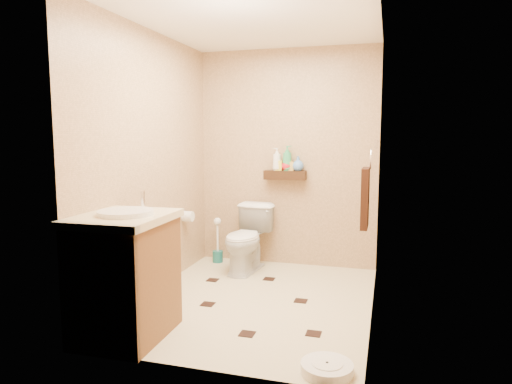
% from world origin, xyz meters
% --- Properties ---
extents(ground, '(2.50, 2.50, 0.00)m').
position_xyz_m(ground, '(0.00, 0.00, 0.00)').
color(ground, beige).
rests_on(ground, ground).
extents(wall_back, '(2.00, 0.04, 2.40)m').
position_xyz_m(wall_back, '(0.00, 1.25, 1.20)').
color(wall_back, tan).
rests_on(wall_back, ground).
extents(wall_front, '(2.00, 0.04, 2.40)m').
position_xyz_m(wall_front, '(0.00, -1.25, 1.20)').
color(wall_front, tan).
rests_on(wall_front, ground).
extents(wall_left, '(0.04, 2.50, 2.40)m').
position_xyz_m(wall_left, '(-1.00, 0.00, 1.20)').
color(wall_left, tan).
rests_on(wall_left, ground).
extents(wall_right, '(0.04, 2.50, 2.40)m').
position_xyz_m(wall_right, '(1.00, 0.00, 1.20)').
color(wall_right, tan).
rests_on(wall_right, ground).
extents(ceiling, '(2.00, 2.50, 0.02)m').
position_xyz_m(ceiling, '(0.00, 0.00, 2.40)').
color(ceiling, white).
rests_on(ceiling, wall_back).
extents(wall_shelf, '(0.46, 0.14, 0.10)m').
position_xyz_m(wall_shelf, '(0.00, 1.17, 1.02)').
color(wall_shelf, '#331D0E').
rests_on(wall_shelf, wall_back).
extents(floor_accents, '(1.29, 1.41, 0.01)m').
position_xyz_m(floor_accents, '(0.02, -0.05, 0.00)').
color(floor_accents, black).
rests_on(floor_accents, ground).
extents(toilet, '(0.47, 0.73, 0.71)m').
position_xyz_m(toilet, '(-0.34, 0.83, 0.35)').
color(toilet, white).
rests_on(toilet, ground).
extents(vanity, '(0.62, 0.75, 1.04)m').
position_xyz_m(vanity, '(-0.70, -0.95, 0.46)').
color(vanity, brown).
rests_on(vanity, ground).
extents(bathroom_scale, '(0.39, 0.39, 0.07)m').
position_xyz_m(bathroom_scale, '(0.77, -1.07, 0.03)').
color(bathroom_scale, white).
rests_on(bathroom_scale, ground).
extents(toilet_brush, '(0.12, 0.12, 0.52)m').
position_xyz_m(toilet_brush, '(-0.77, 1.07, 0.18)').
color(toilet_brush, '#18605F').
rests_on(toilet_brush, ground).
extents(towel_ring, '(0.12, 0.30, 0.76)m').
position_xyz_m(towel_ring, '(0.91, 0.25, 0.95)').
color(towel_ring, silver).
rests_on(towel_ring, wall_right).
extents(toilet_paper, '(0.12, 0.11, 0.12)m').
position_xyz_m(toilet_paper, '(-0.94, 0.65, 0.60)').
color(toilet_paper, white).
rests_on(toilet_paper, wall_left).
extents(bottle_a, '(0.12, 0.12, 0.25)m').
position_xyz_m(bottle_a, '(-0.09, 1.17, 1.20)').
color(bottle_a, silver).
rests_on(bottle_a, wall_shelf).
extents(bottle_b, '(0.08, 0.08, 0.16)m').
position_xyz_m(bottle_b, '(-0.07, 1.17, 1.15)').
color(bottle_b, yellow).
rests_on(bottle_b, wall_shelf).
extents(bottle_c, '(0.16, 0.16, 0.15)m').
position_xyz_m(bottle_c, '(0.01, 1.17, 1.14)').
color(bottle_c, red).
rests_on(bottle_c, wall_shelf).
extents(bottle_d, '(0.13, 0.13, 0.28)m').
position_xyz_m(bottle_d, '(0.02, 1.17, 1.21)').
color(bottle_d, '#319358').
rests_on(bottle_d, wall_shelf).
extents(bottle_e, '(0.08, 0.08, 0.15)m').
position_xyz_m(bottle_e, '(0.06, 1.17, 1.14)').
color(bottle_e, gold).
rests_on(bottle_e, wall_shelf).
extents(bottle_f, '(0.16, 0.16, 0.16)m').
position_xyz_m(bottle_f, '(0.14, 1.17, 1.15)').
color(bottle_f, '#4E7DC4').
rests_on(bottle_f, wall_shelf).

